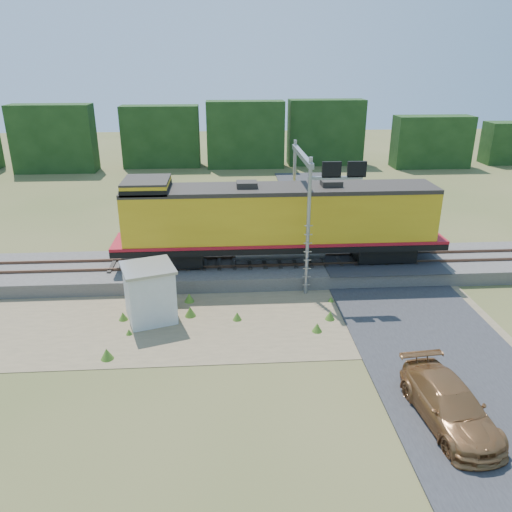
{
  "coord_description": "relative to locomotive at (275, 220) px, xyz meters",
  "views": [
    {
      "loc": [
        -2.35,
        -21.64,
        12.24
      ],
      "look_at": [
        -0.7,
        3.0,
        2.4
      ],
      "focal_mm": 35.0,
      "sensor_mm": 36.0,
      "label": 1
    }
  ],
  "objects": [
    {
      "name": "locomotive",
      "position": [
        0.0,
        0.0,
        0.0
      ],
      "size": [
        19.37,
        2.95,
        5.0
      ],
      "color": "black",
      "rests_on": "rails"
    },
    {
      "name": "ballast",
      "position": [
        -0.64,
        -0.0,
        -3.03
      ],
      "size": [
        70.0,
        5.0,
        0.8
      ],
      "primitive_type": "cube",
      "color": "slate",
      "rests_on": "ground"
    },
    {
      "name": "ground",
      "position": [
        -0.64,
        -6.0,
        -3.43
      ],
      "size": [
        140.0,
        140.0,
        0.0
      ],
      "primitive_type": "plane",
      "color": "#475123",
      "rests_on": "ground"
    },
    {
      "name": "weed_clumps",
      "position": [
        -4.14,
        -5.9,
        -3.43
      ],
      "size": [
        15.0,
        6.2,
        0.56
      ],
      "primitive_type": null,
      "color": "#487521",
      "rests_on": "ground"
    },
    {
      "name": "signal_gantry",
      "position": [
        1.85,
        -0.68,
        2.24
      ],
      "size": [
        3.01,
        6.2,
        7.6
      ],
      "color": "gray",
      "rests_on": "ground"
    },
    {
      "name": "dirt_shoulder",
      "position": [
        -2.64,
        -5.5,
        -3.41
      ],
      "size": [
        26.0,
        8.0,
        0.03
      ],
      "primitive_type": "cube",
      "color": "#8C7754",
      "rests_on": "ground"
    },
    {
      "name": "tree_line_north",
      "position": [
        -0.64,
        32.0,
        -0.36
      ],
      "size": [
        130.0,
        3.0,
        6.5
      ],
      "color": "black",
      "rests_on": "ground"
    },
    {
      "name": "shed",
      "position": [
        -6.74,
        -5.17,
        -1.97
      ],
      "size": [
        3.05,
        3.05,
        2.87
      ],
      "rotation": [
        0.0,
        0.0,
        0.32
      ],
      "color": "silver",
      "rests_on": "ground"
    },
    {
      "name": "road",
      "position": [
        6.36,
        -5.26,
        -3.34
      ],
      "size": [
        7.0,
        66.0,
        0.86
      ],
      "color": "#38383A",
      "rests_on": "ground"
    },
    {
      "name": "rails",
      "position": [
        -0.64,
        -0.0,
        -2.55
      ],
      "size": [
        70.0,
        1.54,
        0.16
      ],
      "color": "brown",
      "rests_on": "ballast"
    },
    {
      "name": "car",
      "position": [
        4.89,
        -13.6,
        -2.7
      ],
      "size": [
        2.5,
        5.2,
        1.46
      ],
      "primitive_type": "imported",
      "rotation": [
        0.0,
        0.0,
        0.09
      ],
      "color": "#9C673A",
      "rests_on": "ground"
    }
  ]
}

